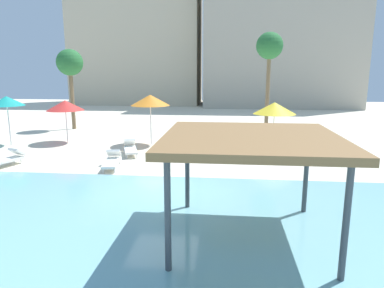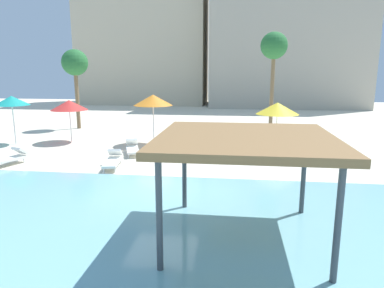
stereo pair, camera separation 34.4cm
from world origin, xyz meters
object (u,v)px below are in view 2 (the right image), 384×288
at_px(palm_tree_1, 75,64).
at_px(beach_umbrella_red_0, 69,105).
at_px(shade_pavilion, 246,142).
at_px(beach_umbrella_teal_3, 12,101).
at_px(lounge_chair_2, 132,148).
at_px(lounge_chair_5, 10,158).
at_px(palm_tree_0, 274,48).
at_px(lounge_chair_1, 113,160).
at_px(lounge_chair_4, 224,151).
at_px(beach_umbrella_orange_2, 153,100).
at_px(beach_umbrella_yellow_1, 277,108).

bearing_deg(palm_tree_1, beach_umbrella_red_0, -69.83).
height_order(shade_pavilion, beach_umbrella_teal_3, beach_umbrella_teal_3).
height_order(lounge_chair_2, lounge_chair_5, same).
xyz_separation_m(lounge_chair_2, palm_tree_0, (7.84, 8.76, 5.49)).
distance_m(shade_pavilion, lounge_chair_1, 8.60).
height_order(lounge_chair_4, palm_tree_1, palm_tree_1).
height_order(shade_pavilion, lounge_chair_1, shade_pavilion).
bearing_deg(palm_tree_0, lounge_chair_5, -137.88).
relative_size(shade_pavilion, beach_umbrella_teal_3, 1.50).
relative_size(beach_umbrella_orange_2, beach_umbrella_teal_3, 1.02).
bearing_deg(shade_pavilion, lounge_chair_4, 95.36).
xyz_separation_m(shade_pavilion, palm_tree_0, (2.30, 17.43, 3.30)).
xyz_separation_m(beach_umbrella_red_0, beach_umbrella_teal_3, (-2.94, -1.09, 0.33)).
distance_m(beach_umbrella_yellow_1, lounge_chair_2, 8.16).
bearing_deg(beach_umbrella_orange_2, lounge_chair_1, -96.98).
height_order(beach_umbrella_teal_3, palm_tree_1, palm_tree_1).
xyz_separation_m(beach_umbrella_teal_3, palm_tree_1, (1.13, 6.03, 2.17)).
bearing_deg(palm_tree_0, lounge_chair_1, -125.07).
xyz_separation_m(beach_umbrella_yellow_1, palm_tree_1, (-14.02, 5.17, 2.51)).
distance_m(beach_umbrella_orange_2, lounge_chair_2, 3.50).
relative_size(lounge_chair_1, palm_tree_1, 0.34).
distance_m(palm_tree_0, palm_tree_1, 14.39).
bearing_deg(lounge_chair_1, beach_umbrella_red_0, -148.63).
height_order(shade_pavilion, palm_tree_0, palm_tree_0).
bearing_deg(lounge_chair_2, palm_tree_0, 118.78).
xyz_separation_m(shade_pavilion, lounge_chair_5, (-10.49, 5.86, -2.18)).
xyz_separation_m(beach_umbrella_orange_2, palm_tree_1, (-6.99, 5.01, 2.14)).
distance_m(beach_umbrella_red_0, beach_umbrella_yellow_1, 12.20).
xyz_separation_m(lounge_chair_4, palm_tree_0, (3.10, 8.92, 5.49)).
bearing_deg(shade_pavilion, beach_umbrella_orange_2, 113.95).
xyz_separation_m(shade_pavilion, beach_umbrella_teal_3, (-13.13, 10.26, 0.05)).
bearing_deg(lounge_chair_5, beach_umbrella_red_0, -164.03).
height_order(beach_umbrella_orange_2, palm_tree_1, palm_tree_1).
xyz_separation_m(shade_pavilion, lounge_chair_2, (-5.54, 8.67, -2.18)).
xyz_separation_m(beach_umbrella_red_0, lounge_chair_1, (4.54, -5.25, -1.91)).
bearing_deg(shade_pavilion, beach_umbrella_red_0, 131.89).
relative_size(beach_umbrella_red_0, lounge_chair_4, 1.28).
relative_size(beach_umbrella_yellow_1, lounge_chair_5, 1.28).
distance_m(lounge_chair_5, palm_tree_1, 11.42).
bearing_deg(beach_umbrella_yellow_1, palm_tree_1, 159.74).
bearing_deg(beach_umbrella_orange_2, lounge_chair_2, -101.32).
height_order(shade_pavilion, palm_tree_1, palm_tree_1).
xyz_separation_m(palm_tree_0, palm_tree_1, (-14.30, -1.14, -1.08)).
distance_m(shade_pavilion, lounge_chair_5, 12.21).
height_order(lounge_chair_4, lounge_chair_5, same).
height_order(lounge_chair_1, lounge_chair_2, same).
xyz_separation_m(lounge_chair_1, lounge_chair_2, (0.11, 2.57, 0.00)).
distance_m(shade_pavilion, lounge_chair_4, 8.83).
bearing_deg(lounge_chair_2, lounge_chair_4, 68.74).
height_order(beach_umbrella_teal_3, lounge_chair_5, beach_umbrella_teal_3).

